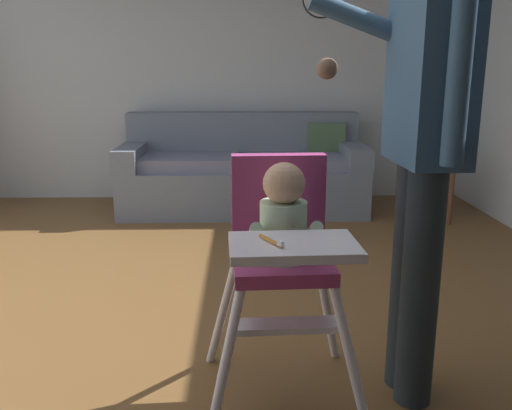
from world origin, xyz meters
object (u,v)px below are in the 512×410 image
Objects in this scene: couch at (244,173)px; sippy_cup at (426,153)px; side_table at (425,175)px; high_chair at (282,237)px; adult_standing at (423,145)px.

couch reaches higher than sippy_cup.
sippy_cup is at bearing 180.00° from side_table.
adult_standing reaches higher than high_chair.
sippy_cup is (1.39, 2.57, -0.08)m from high_chair.
side_table is (1.53, -0.40, 0.05)m from couch.
couch is at bearing 165.26° from side_table.
high_chair is 0.54× the size of adult_standing.
sippy_cup reaches higher than side_table.
adult_standing is at bearing -109.31° from side_table.
couch is at bearing 165.20° from sippy_cup.
sippy_cup is (0.89, 2.56, -0.42)m from adult_standing.
high_chair is 2.94m from side_table.
side_table is at bearing -110.97° from adult_standing.
adult_standing is at bearing 11.96° from couch.
couch reaches higher than side_table.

